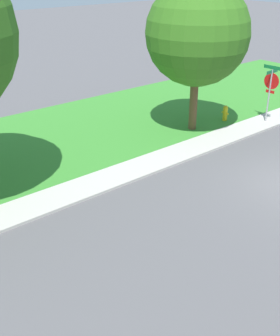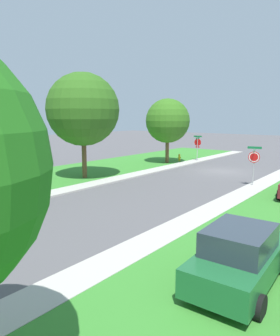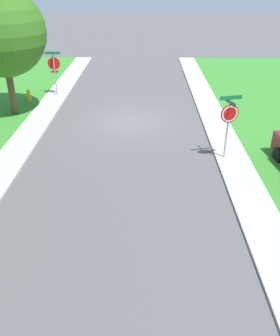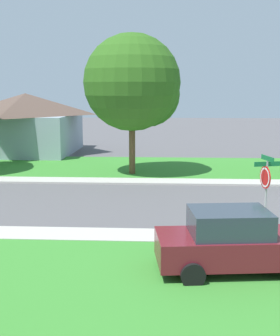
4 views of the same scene
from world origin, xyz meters
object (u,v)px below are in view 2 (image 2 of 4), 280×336
Objects in this scene: stop_sign_far_corner at (254,159)px; car_green_across_road at (240,256)px; tree_sidewalk_near at (82,112)px; tree_across_right at (166,122)px; fire_hydrant at (179,158)px; stop_sign_near_corner at (198,144)px.

car_green_across_road is at bearing 107.48° from stop_sign_far_corner.
tree_sidewalk_near is (15.70, -8.15, 4.25)m from car_green_across_road.
stop_sign_far_corner is 0.42× the size of tree_across_right.
car_green_across_road is 0.66× the size of tree_across_right.
stop_sign_far_corner is at bearing 144.56° from fire_hydrant.
tree_across_right is (-0.65, -10.62, -0.92)m from tree_sidewalk_near.
stop_sign_far_corner reaches higher than car_green_across_road.
car_green_across_road reaches higher than fire_hydrant.
stop_sign_far_corner is at bearing -156.16° from tree_sidewalk_near.
tree_sidewalk_near is at bearing 84.80° from fire_hydrant.
tree_sidewalk_near reaches higher than fire_hydrant.
tree_across_right is (1.85, 3.32, 2.33)m from stop_sign_near_corner.
stop_sign_far_corner is 3.34× the size of fire_hydrant.
stop_sign_far_corner reaches higher than fire_hydrant.
stop_sign_far_corner is 0.63× the size of car_green_across_road.
tree_across_right reaches higher than stop_sign_near_corner.
tree_sidewalk_near is (2.50, 13.93, 3.25)m from stop_sign_near_corner.
tree_across_right reaches higher than stop_sign_far_corner.
fire_hydrant is at bearing -95.20° from tree_sidewalk_near.
fire_hydrant is (-0.48, -1.87, -3.77)m from tree_across_right.
tree_sidewalk_near reaches higher than tree_across_right.
stop_sign_near_corner is 1.00× the size of stop_sign_far_corner.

